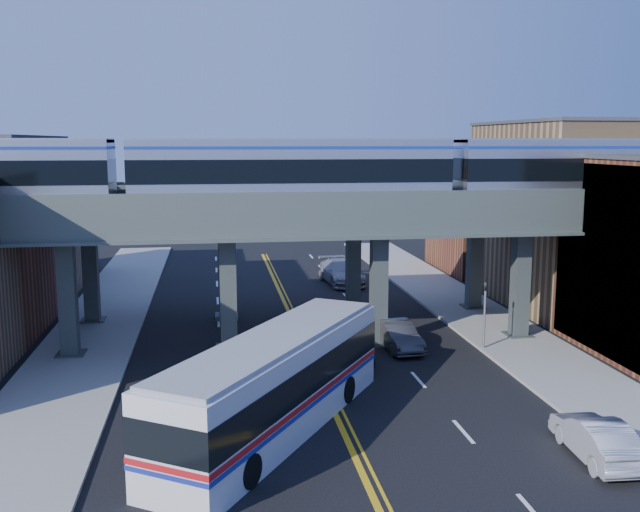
% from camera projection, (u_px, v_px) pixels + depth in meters
% --- Properties ---
extents(ground, '(120.00, 120.00, 0.00)m').
position_uv_depth(ground, '(329.00, 401.00, 30.19)').
color(ground, black).
rests_on(ground, ground).
extents(sidewalk_west, '(5.00, 70.00, 0.16)m').
position_uv_depth(sidewalk_west, '(88.00, 344.00, 38.24)').
color(sidewalk_west, gray).
rests_on(sidewalk_west, ground).
extents(sidewalk_east, '(5.00, 70.00, 0.16)m').
position_uv_depth(sidewalk_east, '(495.00, 328.00, 41.63)').
color(sidewalk_east, gray).
rests_on(sidewalk_east, ground).
extents(building_west_c, '(8.00, 10.00, 8.00)m').
position_uv_depth(building_west_c, '(33.00, 231.00, 55.13)').
color(building_west_c, olive).
rests_on(building_west_c, ground).
extents(building_east_b, '(8.00, 14.00, 12.00)m').
position_uv_depth(building_east_b, '(563.00, 215.00, 47.58)').
color(building_east_b, olive).
rests_on(building_east_b, ground).
extents(building_east_c, '(8.00, 10.00, 9.00)m').
position_uv_depth(building_east_c, '(489.00, 217.00, 60.51)').
color(building_east_c, brown).
rests_on(building_east_c, ground).
extents(mural_panel, '(0.10, 9.50, 9.50)m').
position_uv_depth(mural_panel, '(604.00, 265.00, 35.48)').
color(mural_panel, '#216B93').
rests_on(mural_panel, ground).
extents(elevated_viaduct_near, '(52.00, 3.60, 7.40)m').
position_uv_depth(elevated_viaduct_near, '(304.00, 227.00, 36.97)').
color(elevated_viaduct_near, '#384140').
rests_on(elevated_viaduct_near, ground).
extents(elevated_viaduct_far, '(52.00, 3.60, 7.40)m').
position_uv_depth(elevated_viaduct_far, '(290.00, 214.00, 43.80)').
color(elevated_viaduct_far, '#384140').
rests_on(elevated_viaduct_far, ground).
extents(transit_train, '(50.11, 3.14, 3.67)m').
position_uv_depth(transit_train, '(291.00, 171.00, 36.40)').
color(transit_train, black).
rests_on(transit_train, elevated_viaduct_near).
extents(stop_sign, '(0.76, 0.09, 2.63)m').
position_uv_depth(stop_sign, '(325.00, 341.00, 32.88)').
color(stop_sign, slate).
rests_on(stop_sign, ground).
extents(traffic_signal, '(0.15, 0.18, 4.10)m').
position_uv_depth(traffic_signal, '(485.00, 308.00, 37.03)').
color(traffic_signal, slate).
rests_on(traffic_signal, ground).
extents(transit_bus, '(9.96, 13.15, 3.53)m').
position_uv_depth(transit_bus, '(275.00, 385.00, 26.78)').
color(transit_bus, silver).
rests_on(transit_bus, ground).
extents(car_lane_a, '(2.22, 4.46, 1.46)m').
position_uv_depth(car_lane_a, '(347.00, 347.00, 35.52)').
color(car_lane_a, '#0F0E34').
rests_on(car_lane_a, ground).
extents(car_lane_b, '(1.92, 4.60, 1.48)m').
position_uv_depth(car_lane_b, '(398.00, 335.00, 37.57)').
color(car_lane_b, '#2E2E30').
rests_on(car_lane_b, ground).
extents(car_lane_c, '(2.80, 5.38, 1.45)m').
position_uv_depth(car_lane_c, '(328.00, 317.00, 41.48)').
color(car_lane_c, silver).
rests_on(car_lane_c, ground).
extents(car_lane_d, '(3.14, 6.42, 1.80)m').
position_uv_depth(car_lane_d, '(341.00, 272.00, 54.90)').
color(car_lane_d, '#9B9CA0').
rests_on(car_lane_d, ground).
extents(car_parked_curb, '(1.82, 4.57, 1.48)m').
position_uv_depth(car_parked_curb, '(596.00, 438.00, 24.58)').
color(car_parked_curb, '#AFAFB4').
rests_on(car_parked_curb, ground).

